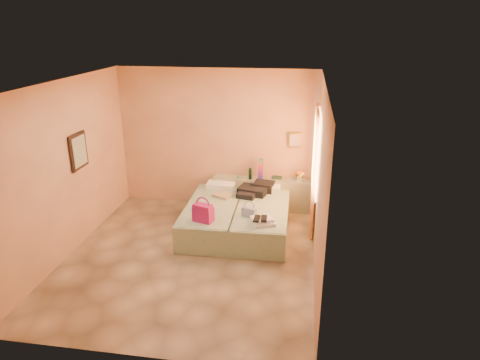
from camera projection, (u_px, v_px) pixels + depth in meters
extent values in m
plane|color=tan|center=(191.00, 257.00, 7.02)|extent=(4.50, 4.50, 0.00)
cube|color=#E8B17C|center=(217.00, 139.00, 8.61)|extent=(4.00, 0.02, 2.80)
cube|color=#E8B17C|center=(66.00, 170.00, 6.82)|extent=(0.02, 4.50, 2.80)
cube|color=#E8B17C|center=(320.00, 184.00, 6.24)|extent=(0.02, 4.50, 2.80)
cube|color=silver|center=(183.00, 84.00, 6.04)|extent=(4.00, 4.50, 0.02)
cube|color=#FEC99D|center=(318.00, 153.00, 7.36)|extent=(0.02, 1.10, 1.40)
cube|color=orange|center=(314.00, 175.00, 7.35)|extent=(0.05, 0.55, 2.20)
cube|color=orange|center=(314.00, 164.00, 7.91)|extent=(0.05, 0.45, 2.20)
cube|color=black|center=(78.00, 151.00, 7.11)|extent=(0.04, 0.50, 0.60)
cube|color=gold|center=(294.00, 140.00, 8.34)|extent=(0.25, 0.04, 0.30)
cube|color=gray|center=(263.00, 194.00, 8.71)|extent=(2.05, 0.30, 0.65)
cube|color=#A3B894|center=(213.00, 217.00, 7.87)|extent=(0.93, 2.01, 0.50)
cube|color=#A3B894|center=(262.00, 220.00, 7.75)|extent=(0.93, 2.01, 0.50)
cylinder|color=#12311D|center=(250.00, 174.00, 8.54)|extent=(0.07, 0.07, 0.23)
cube|color=#B21565|center=(260.00, 169.00, 8.48)|extent=(0.10, 0.10, 0.43)
cylinder|color=#519565|center=(239.00, 177.00, 8.64)|extent=(0.12, 0.12, 0.03)
cube|color=#23422F|center=(277.00, 178.00, 8.62)|extent=(0.21, 0.16, 0.03)
cube|color=beige|center=(299.00, 175.00, 8.43)|extent=(0.23, 0.23, 0.25)
cube|color=#B21565|center=(203.00, 213.00, 7.08)|extent=(0.37, 0.28, 0.31)
cube|color=tan|center=(223.00, 195.00, 8.11)|extent=(0.40, 0.37, 0.06)
cube|color=black|center=(255.00, 190.00, 8.22)|extent=(0.67, 0.67, 0.17)
cube|color=#394B8A|center=(249.00, 212.00, 7.28)|extent=(0.27, 0.18, 0.16)
cube|color=white|center=(263.00, 221.00, 7.01)|extent=(0.44, 0.41, 0.10)
cube|color=black|center=(260.00, 219.00, 6.95)|extent=(0.20, 0.26, 0.03)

